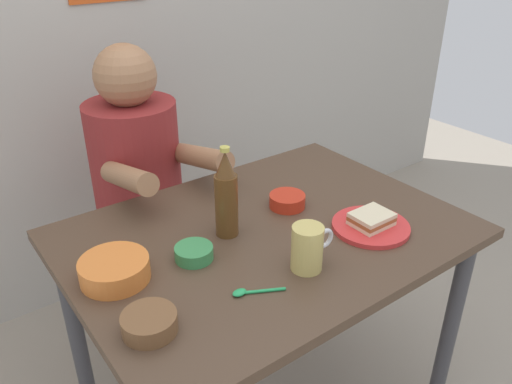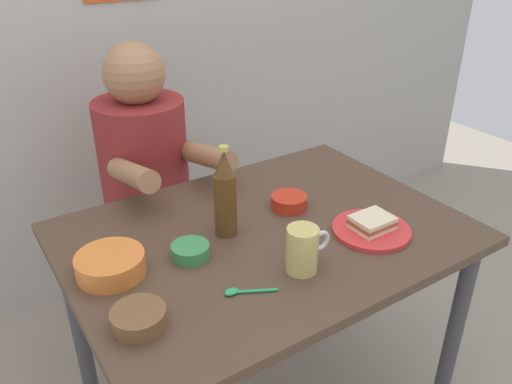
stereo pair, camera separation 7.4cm
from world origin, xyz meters
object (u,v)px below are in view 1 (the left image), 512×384
object	(u,v)px
plate_orange	(371,226)
dining_table	(266,257)
person_seated	(136,159)
sandwich	(372,219)
stool	(147,255)
beer_mug	(308,248)
beer_bottle	(226,196)
sauce_bowl_chili	(287,200)

from	to	relation	value
plate_orange	dining_table	bearing A→B (deg)	144.77
person_seated	sandwich	bearing A→B (deg)	-65.97
stool	dining_table	bearing A→B (deg)	-80.11
sandwich	beer_mug	bearing A→B (deg)	-173.20
plate_orange	beer_mug	distance (m)	0.28
dining_table	beer_bottle	xyz separation A→B (m)	(-0.10, 0.05, 0.21)
sandwich	plate_orange	bearing A→B (deg)	-45.00
sandwich	dining_table	bearing A→B (deg)	144.77
plate_orange	beer_mug	size ratio (longest dim) A/B	1.75
stool	sandwich	xyz separation A→B (m)	(0.35, -0.80, 0.42)
stool	person_seated	size ratio (longest dim) A/B	0.63
stool	plate_orange	world-z (taller)	plate_orange
dining_table	stool	world-z (taller)	dining_table
beer_bottle	dining_table	bearing A→B (deg)	-26.62
dining_table	sandwich	bearing A→B (deg)	-35.23
dining_table	beer_bottle	bearing A→B (deg)	153.38
dining_table	beer_mug	bearing A→B (deg)	-97.70
plate_orange	sauce_bowl_chili	world-z (taller)	sauce_bowl_chili
sandwich	sauce_bowl_chili	world-z (taller)	sandwich
stool	beer_mug	xyz separation A→B (m)	(0.08, -0.83, 0.45)
dining_table	sauce_bowl_chili	world-z (taller)	sauce_bowl_chili
beer_mug	sandwich	bearing A→B (deg)	6.80
beer_mug	beer_bottle	size ratio (longest dim) A/B	0.48
plate_orange	stool	bearing A→B (deg)	113.73
beer_bottle	plate_orange	bearing A→B (deg)	-32.87
person_seated	sandwich	xyz separation A→B (m)	(0.35, -0.79, 0.01)
sauce_bowl_chili	beer_mug	bearing A→B (deg)	-120.51
person_seated	sandwich	distance (m)	0.86
beer_mug	sauce_bowl_chili	size ratio (longest dim) A/B	1.15
sauce_bowl_chili	dining_table	bearing A→B (deg)	-152.46
person_seated	beer_bottle	xyz separation A→B (m)	(0.01, -0.57, 0.09)
dining_table	sandwich	xyz separation A→B (m)	(0.24, -0.17, 0.13)
beer_mug	beer_bottle	world-z (taller)	beer_bottle
person_seated	plate_orange	xyz separation A→B (m)	(0.35, -0.79, -0.02)
dining_table	beer_bottle	size ratio (longest dim) A/B	4.20
plate_orange	beer_bottle	bearing A→B (deg)	147.13
dining_table	sauce_bowl_chili	xyz separation A→B (m)	(0.13, 0.07, 0.12)
beer_bottle	person_seated	bearing A→B (deg)	91.00
beer_mug	sauce_bowl_chili	distance (m)	0.32
plate_orange	beer_bottle	xyz separation A→B (m)	(-0.34, 0.22, 0.11)
sandwich	beer_bottle	xyz separation A→B (m)	(-0.34, 0.22, 0.09)
person_seated	beer_mug	distance (m)	0.83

